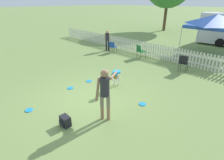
{
  "coord_description": "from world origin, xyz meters",
  "views": [
    {
      "loc": [
        4.75,
        -3.54,
        3.46
      ],
      "look_at": [
        0.59,
        0.53,
        0.81
      ],
      "focal_mm": 28.0,
      "sensor_mm": 36.0,
      "label": 1
    }
  ],
  "objects_px": {
    "folding_chair_center": "(140,50)",
    "folding_chair_green_right": "(184,62)",
    "leaping_dog": "(116,77)",
    "frisbee_near_handler": "(89,81)",
    "spectator_standing": "(107,39)",
    "folding_chair_blue_left": "(113,46)",
    "handler_person": "(105,89)",
    "backpack_on_grass": "(65,121)",
    "canopy_tent_main": "(217,21)",
    "frisbee_near_dog": "(29,110)",
    "frisbee_far_scatter": "(142,104)",
    "frisbee_midfield": "(70,88)"
  },
  "relations": [
    {
      "from": "frisbee_near_handler",
      "to": "frisbee_midfield",
      "type": "bearing_deg",
      "value": -89.74
    },
    {
      "from": "frisbee_near_dog",
      "to": "backpack_on_grass",
      "type": "height_order",
      "value": "backpack_on_grass"
    },
    {
      "from": "leaping_dog",
      "to": "folding_chair_blue_left",
      "type": "distance_m",
      "value": 5.68
    },
    {
      "from": "folding_chair_blue_left",
      "to": "folding_chair_green_right",
      "type": "xyz_separation_m",
      "value": [
        5.28,
        0.01,
        0.07
      ]
    },
    {
      "from": "folding_chair_blue_left",
      "to": "backpack_on_grass",
      "type": "bearing_deg",
      "value": 108.88
    },
    {
      "from": "frisbee_far_scatter",
      "to": "folding_chair_green_right",
      "type": "relative_size",
      "value": 0.28
    },
    {
      "from": "leaping_dog",
      "to": "frisbee_near_handler",
      "type": "relative_size",
      "value": 3.55
    },
    {
      "from": "handler_person",
      "to": "frisbee_far_scatter",
      "type": "height_order",
      "value": "handler_person"
    },
    {
      "from": "backpack_on_grass",
      "to": "folding_chair_green_right",
      "type": "xyz_separation_m",
      "value": [
        0.44,
        6.77,
        0.39
      ]
    },
    {
      "from": "canopy_tent_main",
      "to": "frisbee_near_handler",
      "type": "bearing_deg",
      "value": -105.29
    },
    {
      "from": "frisbee_near_dog",
      "to": "canopy_tent_main",
      "type": "distance_m",
      "value": 11.97
    },
    {
      "from": "frisbee_near_handler",
      "to": "folding_chair_blue_left",
      "type": "bearing_deg",
      "value": 122.96
    },
    {
      "from": "frisbee_far_scatter",
      "to": "folding_chair_blue_left",
      "type": "distance_m",
      "value": 7.1
    },
    {
      "from": "folding_chair_green_right",
      "to": "canopy_tent_main",
      "type": "xyz_separation_m",
      "value": [
        -0.13,
        4.35,
        1.7
      ]
    },
    {
      "from": "frisbee_near_handler",
      "to": "frisbee_near_dog",
      "type": "distance_m",
      "value": 2.99
    },
    {
      "from": "leaping_dog",
      "to": "frisbee_near_handler",
      "type": "bearing_deg",
      "value": -18.99
    },
    {
      "from": "folding_chair_blue_left",
      "to": "folding_chair_green_right",
      "type": "height_order",
      "value": "folding_chair_green_right"
    },
    {
      "from": "handler_person",
      "to": "folding_chair_green_right",
      "type": "relative_size",
      "value": 1.85
    },
    {
      "from": "leaping_dog",
      "to": "folding_chair_center",
      "type": "xyz_separation_m",
      "value": [
        -1.93,
        4.24,
        -0.02
      ]
    },
    {
      "from": "frisbee_near_handler",
      "to": "backpack_on_grass",
      "type": "height_order",
      "value": "backpack_on_grass"
    },
    {
      "from": "frisbee_near_handler",
      "to": "folding_chair_center",
      "type": "relative_size",
      "value": 0.3
    },
    {
      "from": "frisbee_midfield",
      "to": "backpack_on_grass",
      "type": "bearing_deg",
      "value": -35.26
    },
    {
      "from": "frisbee_near_handler",
      "to": "frisbee_near_dog",
      "type": "height_order",
      "value": "same"
    },
    {
      "from": "spectator_standing",
      "to": "canopy_tent_main",
      "type": "bearing_deg",
      "value": -170.09
    },
    {
      "from": "backpack_on_grass",
      "to": "folding_chair_center",
      "type": "height_order",
      "value": "folding_chair_center"
    },
    {
      "from": "folding_chair_center",
      "to": "folding_chair_green_right",
      "type": "distance_m",
      "value": 3.09
    },
    {
      "from": "leaping_dog",
      "to": "handler_person",
      "type": "bearing_deg",
      "value": 90.22
    },
    {
      "from": "backpack_on_grass",
      "to": "folding_chair_blue_left",
      "type": "relative_size",
      "value": 0.41
    },
    {
      "from": "spectator_standing",
      "to": "folding_chair_center",
      "type": "bearing_deg",
      "value": 158.56
    },
    {
      "from": "leaping_dog",
      "to": "frisbee_near_dog",
      "type": "relative_size",
      "value": 3.55
    },
    {
      "from": "canopy_tent_main",
      "to": "frisbee_far_scatter",
      "type": "bearing_deg",
      "value": -85.91
    },
    {
      "from": "frisbee_far_scatter",
      "to": "backpack_on_grass",
      "type": "distance_m",
      "value": 2.8
    },
    {
      "from": "leaping_dog",
      "to": "folding_chair_green_right",
      "type": "height_order",
      "value": "folding_chair_green_right"
    },
    {
      "from": "frisbee_near_dog",
      "to": "spectator_standing",
      "type": "distance_m",
      "value": 8.39
    },
    {
      "from": "frisbee_near_dog",
      "to": "backpack_on_grass",
      "type": "xyz_separation_m",
      "value": [
        1.6,
        0.49,
        0.15
      ]
    },
    {
      "from": "frisbee_near_handler",
      "to": "spectator_standing",
      "type": "xyz_separation_m",
      "value": [
        -3.46,
        4.42,
        0.89
      ]
    },
    {
      "from": "frisbee_near_handler",
      "to": "canopy_tent_main",
      "type": "height_order",
      "value": "canopy_tent_main"
    },
    {
      "from": "spectator_standing",
      "to": "folding_chair_blue_left",
      "type": "bearing_deg",
      "value": 143.5
    },
    {
      "from": "frisbee_near_dog",
      "to": "folding_chair_green_right",
      "type": "bearing_deg",
      "value": 74.29
    },
    {
      "from": "folding_chair_center",
      "to": "canopy_tent_main",
      "type": "relative_size",
      "value": 0.28
    },
    {
      "from": "handler_person",
      "to": "leaping_dog",
      "type": "xyz_separation_m",
      "value": [
        -1.29,
        1.76,
        -0.53
      ]
    },
    {
      "from": "frisbee_near_handler",
      "to": "spectator_standing",
      "type": "height_order",
      "value": "spectator_standing"
    },
    {
      "from": "handler_person",
      "to": "canopy_tent_main",
      "type": "bearing_deg",
      "value": 55.68
    },
    {
      "from": "handler_person",
      "to": "frisbee_near_handler",
      "type": "relative_size",
      "value": 6.59
    },
    {
      "from": "folding_chair_blue_left",
      "to": "folding_chair_green_right",
      "type": "bearing_deg",
      "value": 163.36
    },
    {
      "from": "leaping_dog",
      "to": "spectator_standing",
      "type": "distance_m",
      "value": 6.27
    },
    {
      "from": "folding_chair_blue_left",
      "to": "folding_chair_center",
      "type": "distance_m",
      "value": 2.24
    },
    {
      "from": "handler_person",
      "to": "spectator_standing",
      "type": "xyz_separation_m",
      "value": [
        -6.1,
        5.77,
        -0.16
      ]
    },
    {
      "from": "handler_person",
      "to": "leaping_dog",
      "type": "relative_size",
      "value": 1.85
    },
    {
      "from": "leaping_dog",
      "to": "frisbee_midfield",
      "type": "height_order",
      "value": "leaping_dog"
    }
  ]
}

